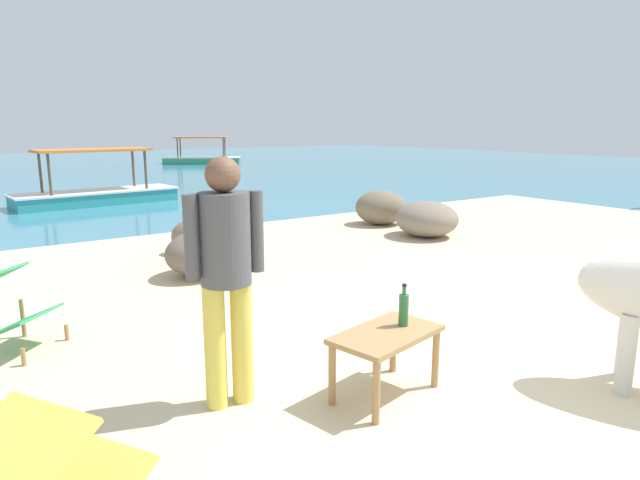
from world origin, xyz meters
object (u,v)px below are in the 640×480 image
at_px(person_standing, 226,264).
at_px(deck_chair_far, 48,477).
at_px(low_bench_table, 386,343).
at_px(boat_teal, 96,192).
at_px(bottle, 404,309).
at_px(deck_chair_near, 3,304).
at_px(boat_green, 202,158).

bearing_deg(person_standing, deck_chair_far, -48.57).
height_order(low_bench_table, boat_teal, boat_teal).
xyz_separation_m(low_bench_table, bottle, (0.18, 0.03, 0.20)).
height_order(low_bench_table, deck_chair_far, deck_chair_far).
xyz_separation_m(deck_chair_near, person_standing, (1.12, -1.86, 0.56)).
distance_m(deck_chair_near, deck_chair_far, 2.67).
bearing_deg(boat_teal, deck_chair_far, -109.03).
xyz_separation_m(low_bench_table, boat_green, (8.20, 22.88, -0.13)).
bearing_deg(bottle, low_bench_table, -171.02).
distance_m(low_bench_table, boat_teal, 11.11).
distance_m(deck_chair_near, boat_teal, 9.14).
bearing_deg(deck_chair_near, person_standing, -13.36).
height_order(deck_chair_far, boat_teal, boat_teal).
relative_size(low_bench_table, bottle, 2.83).
distance_m(person_standing, boat_green, 24.18).
bearing_deg(person_standing, boat_teal, 178.94).
relative_size(deck_chair_near, boat_green, 0.24).
relative_size(bottle, deck_chair_far, 0.32).
height_order(person_standing, boat_teal, person_standing).
distance_m(bottle, boat_teal, 11.07).
height_order(low_bench_table, bottle, bottle).
distance_m(deck_chair_near, boat_green, 22.93).
relative_size(person_standing, boat_teal, 0.43).
xyz_separation_m(low_bench_table, boat_teal, (0.65, 11.09, -0.13)).
relative_size(boat_green, boat_teal, 1.00).
xyz_separation_m(boat_green, boat_teal, (-7.55, -11.79, 0.00)).
bearing_deg(boat_green, bottle, -78.98).
relative_size(deck_chair_near, person_standing, 0.57).
bearing_deg(bottle, deck_chair_far, -171.52).
xyz_separation_m(person_standing, boat_green, (9.11, 22.38, -0.70)).
bearing_deg(bottle, boat_green, 70.65).
bearing_deg(person_standing, low_bench_table, 69.00).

